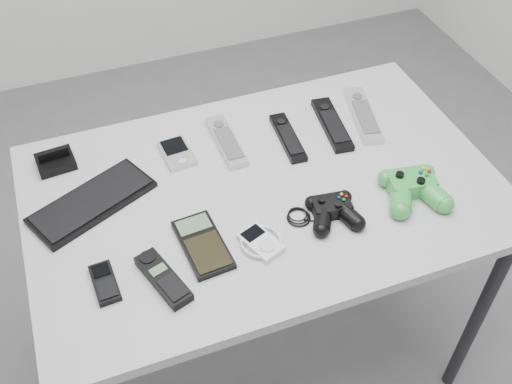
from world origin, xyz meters
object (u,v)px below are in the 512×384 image
object	(u,v)px
pda_keyboard	(92,202)
cordless_handset	(163,278)
controller_black	(333,210)
desk	(264,205)
mobile_phone	(105,283)
pda	(177,153)
remote_black_b	(332,124)
controller_green	(413,187)
remote_silver_b	(363,114)
remote_silver_a	(226,141)
calculator	(203,244)
remote_black_a	(288,137)
mp3_player	(261,242)

from	to	relation	value
pda_keyboard	cordless_handset	size ratio (longest dim) A/B	1.86
pda_keyboard	controller_black	bearing A→B (deg)	-49.07
desk	controller_black	xyz separation A→B (m)	(0.11, -0.14, 0.09)
mobile_phone	pda	bearing A→B (deg)	50.50
desk	remote_black_b	distance (m)	0.30
pda	controller_green	xyz separation A→B (m)	(0.49, -0.33, 0.02)
cordless_handset	controller_black	world-z (taller)	controller_black
pda	remote_silver_b	bearing A→B (deg)	-7.45
desk	controller_black	bearing A→B (deg)	-51.47
desk	mobile_phone	bearing A→B (deg)	-159.47
pda_keyboard	remote_black_b	bearing A→B (deg)	-19.36
remote_silver_a	calculator	xyz separation A→B (m)	(-0.16, -0.31, -0.00)
pda	remote_black_a	distance (m)	0.29
desk	controller_green	bearing A→B (deg)	-24.55
remote_black_a	calculator	distance (m)	0.41
remote_silver_b	controller_green	world-z (taller)	controller_green
remote_silver_a	cordless_handset	bearing A→B (deg)	-125.82
desk	controller_green	distance (m)	0.36
calculator	remote_black_b	bearing A→B (deg)	27.42
remote_black_a	mobile_phone	distance (m)	0.61
remote_silver_a	controller_green	distance (m)	0.48
desk	controller_black	size ratio (longest dim) A/B	5.42
desk	mp3_player	xyz separation A→B (m)	(-0.07, -0.17, 0.07)
remote_silver_a	cordless_handset	xyz separation A→B (m)	(-0.26, -0.37, 0.00)
desk	remote_black_a	xyz separation A→B (m)	(0.12, 0.14, 0.08)
mp3_player	remote_black_b	bearing A→B (deg)	23.15
remote_black_a	controller_black	world-z (taller)	controller_black
remote_silver_b	pda_keyboard	bearing A→B (deg)	-161.67
mobile_phone	controller_green	world-z (taller)	controller_green
remote_black_b	pda	bearing A→B (deg)	-177.59
remote_silver_a	controller_black	distance (m)	0.36
remote_silver_b	mobile_phone	xyz separation A→B (m)	(-0.76, -0.31, -0.00)
pda_keyboard	mp3_player	bearing A→B (deg)	-62.46
mp3_player	pda	bearing A→B (deg)	84.27
mobile_phone	controller_green	size ratio (longest dim) A/B	0.64
remote_black_b	remote_silver_b	distance (m)	0.10
remote_black_b	pda_keyboard	bearing A→B (deg)	-167.42
remote_silver_b	pda	bearing A→B (deg)	-170.04
pda	calculator	size ratio (longest dim) A/B	0.64
mp3_player	remote_black_a	bearing A→B (deg)	36.89
remote_black_a	remote_black_b	distance (m)	0.13
pda	remote_black_a	xyz separation A→B (m)	(0.29, -0.04, 0.00)
cordless_handset	calculator	distance (m)	0.12
mp3_player	cordless_handset	bearing A→B (deg)	164.60
calculator	pda_keyboard	bearing A→B (deg)	129.54
controller_green	pda	bearing A→B (deg)	155.46
desk	controller_green	xyz separation A→B (m)	(0.32, -0.15, 0.09)
remote_black_a	calculator	xyz separation A→B (m)	(-0.31, -0.27, -0.00)
calculator	mp3_player	size ratio (longest dim) A/B	1.77
desk	controller_black	world-z (taller)	controller_black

